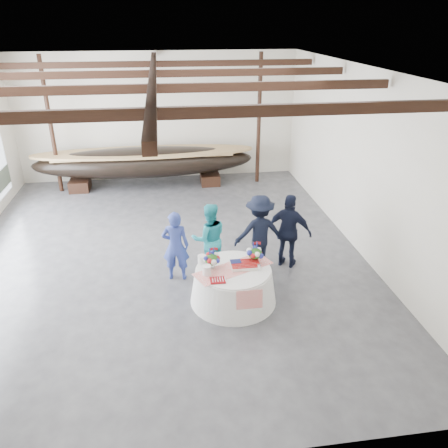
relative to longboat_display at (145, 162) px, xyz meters
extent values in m
cube|color=#3D3D42|center=(0.55, -5.00, -0.92)|extent=(10.00, 12.00, 0.01)
cube|color=silver|center=(0.55, 1.00, 1.33)|extent=(10.00, 0.02, 4.50)
cube|color=silver|center=(0.55, -11.00, 1.33)|extent=(10.00, 0.02, 4.50)
cube|color=silver|center=(5.55, -5.00, 1.33)|extent=(0.02, 12.00, 4.50)
cube|color=white|center=(0.55, -5.00, 3.58)|extent=(10.00, 12.00, 0.01)
cube|color=black|center=(0.55, -8.50, 3.33)|extent=(9.80, 0.12, 0.18)
cube|color=black|center=(0.55, -6.00, 3.33)|extent=(9.80, 0.12, 0.18)
cube|color=black|center=(0.55, -3.50, 3.33)|extent=(9.80, 0.12, 0.18)
cube|color=black|center=(0.55, -1.00, 3.33)|extent=(9.80, 0.12, 0.18)
cube|color=black|center=(0.55, -5.00, 3.46)|extent=(0.15, 11.76, 0.15)
cylinder|color=black|center=(-2.95, 0.00, 1.33)|extent=(0.14, 0.14, 4.50)
cylinder|color=black|center=(4.05, 0.00, 1.33)|extent=(0.14, 0.14, 4.50)
cube|color=black|center=(-2.30, 0.00, -0.73)|extent=(0.67, 0.86, 0.38)
cube|color=black|center=(2.30, 0.00, -0.73)|extent=(0.67, 0.86, 0.38)
ellipsoid|color=black|center=(0.00, 0.00, -0.01)|extent=(7.66, 1.53, 1.05)
cube|color=#9E7A4C|center=(0.00, 0.00, 0.28)|extent=(6.13, 1.01, 0.06)
cone|color=silver|center=(1.98, -7.32, -0.54)|extent=(1.83, 1.83, 0.76)
cylinder|color=silver|center=(1.98, -7.32, -0.15)|extent=(1.56, 1.56, 0.04)
cube|color=red|center=(1.98, -7.32, -0.13)|extent=(1.77, 1.20, 0.01)
cube|color=white|center=(2.24, -7.27, -0.09)|extent=(0.60, 0.40, 0.07)
cylinder|color=white|center=(1.41, -7.47, -0.03)|extent=(0.18, 0.18, 0.20)
cylinder|color=white|center=(1.35, -7.00, -0.04)|extent=(0.18, 0.18, 0.18)
cube|color=maroon|center=(1.59, -7.74, -0.11)|extent=(0.30, 0.24, 0.03)
cone|color=silver|center=(2.50, -7.44, -0.07)|extent=(0.09, 0.09, 0.12)
imported|color=navy|center=(0.83, -6.25, -0.08)|extent=(0.66, 0.48, 1.68)
imported|color=teal|center=(1.62, -6.03, -0.05)|extent=(0.89, 0.72, 1.73)
imported|color=black|center=(2.82, -5.98, 0.00)|extent=(1.22, 0.73, 1.84)
imported|color=black|center=(3.52, -6.05, 0.01)|extent=(1.16, 0.95, 1.85)
camera|label=1|loc=(0.69, -15.01, 4.61)|focal=35.00mm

